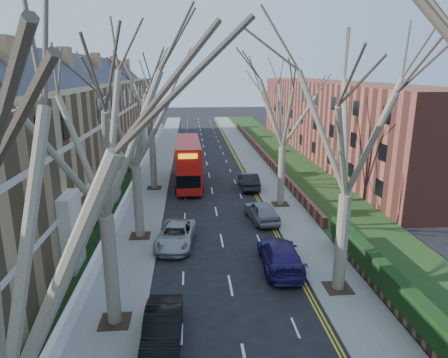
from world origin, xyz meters
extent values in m
cube|color=slate|center=(-6.00, 39.00, 0.06)|extent=(3.00, 102.00, 0.12)
cube|color=slate|center=(6.00, 39.00, 0.06)|extent=(3.00, 102.00, 0.12)
cube|color=olive|center=(-13.80, 31.00, 5.00)|extent=(9.00, 78.00, 10.00)
cube|color=#2A2B34|center=(-13.80, 31.00, 11.00)|extent=(4.67, 78.00, 4.67)
cube|color=beige|center=(-9.35, 31.00, 3.50)|extent=(0.12, 78.00, 0.35)
cube|color=beige|center=(-9.35, 31.00, 7.00)|extent=(0.12, 78.00, 0.35)
cube|color=brown|center=(17.50, 43.00, 5.00)|extent=(8.00, 54.00, 10.00)
cube|color=brown|center=(7.70, 43.00, 0.57)|extent=(0.35, 54.00, 0.90)
cube|color=black|center=(7.70, 2.00, 1.32)|extent=(0.70, 24.00, 1.20)
cube|color=white|center=(-7.65, 31.00, 0.62)|extent=(0.30, 78.00, 1.00)
cube|color=#1B3312|center=(10.50, 39.00, 0.15)|extent=(6.00, 102.00, 0.06)
cylinder|color=#695C4B|center=(-5.70, 6.00, 2.75)|extent=(0.64, 0.64, 5.25)
cube|color=#2D2116|center=(-5.70, 6.00, 0.14)|extent=(1.40, 1.40, 0.05)
cylinder|color=#695C4B|center=(-5.70, 16.00, 2.66)|extent=(0.64, 0.64, 5.07)
cube|color=#2D2116|center=(-5.70, 16.00, 0.14)|extent=(1.40, 1.40, 0.05)
cylinder|color=#695C4B|center=(-5.70, 28.00, 2.75)|extent=(0.60, 0.60, 5.25)
cube|color=#2D2116|center=(-5.70, 28.00, 0.14)|extent=(1.40, 1.40, 0.05)
cylinder|color=#695C4B|center=(5.70, 8.00, 2.75)|extent=(0.64, 0.64, 5.25)
cube|color=#2D2116|center=(5.70, 8.00, 0.14)|extent=(1.40, 1.40, 0.05)
cylinder|color=#695C4B|center=(5.70, 22.00, 2.66)|extent=(0.60, 0.60, 5.07)
cube|color=#2D2116|center=(5.70, 22.00, 0.14)|extent=(1.40, 1.40, 0.05)
cube|color=#B9140D|center=(-2.28, 29.50, 1.41)|extent=(2.63, 10.69, 2.13)
cube|color=#B9140D|center=(-2.28, 29.50, 3.45)|extent=(2.62, 10.16, 1.94)
cube|color=black|center=(-2.28, 29.50, 1.85)|extent=(2.63, 9.84, 0.87)
cube|color=black|center=(-2.28, 29.50, 3.54)|extent=(2.63, 9.63, 0.87)
imported|color=black|center=(-3.38, 4.41, 0.74)|extent=(1.67, 4.54, 1.48)
imported|color=#9D9EA3|center=(-3.13, 14.52, 0.71)|extent=(2.97, 5.36, 1.42)
imported|color=navy|center=(3.16, 10.78, 0.80)|extent=(2.51, 5.63, 1.61)
imported|color=gray|center=(3.41, 18.53, 0.80)|extent=(2.48, 4.88, 1.59)
imported|color=black|center=(3.70, 27.41, 0.80)|extent=(1.74, 4.86, 1.59)
camera|label=1|loc=(-2.02, -10.53, 11.40)|focal=32.00mm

